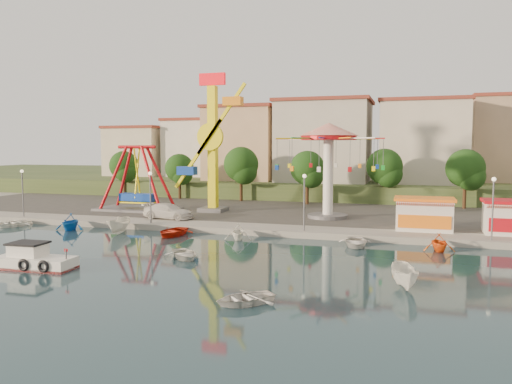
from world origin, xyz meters
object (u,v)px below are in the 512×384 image
at_px(kamikaze_tower, 214,146).
at_px(skiff, 405,277).
at_px(van, 168,211).
at_px(pirate_ship_ride, 137,180).
at_px(rowboat_a, 184,254).
at_px(wave_swinger, 328,149).
at_px(cabin_motorboat, 34,261).

distance_m(kamikaze_tower, skiff, 34.58).
distance_m(kamikaze_tower, van, 10.24).
relative_size(pirate_ship_ride, rowboat_a, 2.84).
relative_size(wave_swinger, rowboat_a, 3.30).
height_order(cabin_motorboat, rowboat_a, cabin_motorboat).
height_order(kamikaze_tower, skiff, kamikaze_tower).
height_order(cabin_motorboat, van, van).
relative_size(kamikaze_tower, wave_swinger, 1.42).
bearing_deg(skiff, van, 133.51).
xyz_separation_m(skiff, van, (-24.88, 18.42, 0.71)).
distance_m(cabin_motorboat, skiff, 24.67).
height_order(rowboat_a, skiff, skiff).
height_order(wave_swinger, cabin_motorboat, wave_swinger).
distance_m(pirate_ship_ride, cabin_motorboat, 27.50).
bearing_deg(wave_swinger, rowboat_a, -109.91).
xyz_separation_m(pirate_ship_ride, wave_swinger, (23.44, 0.29, 3.80)).
height_order(pirate_ship_ride, cabin_motorboat, pirate_ship_ride).
bearing_deg(kamikaze_tower, pirate_ship_ride, -171.29).
bearing_deg(cabin_motorboat, van, 88.14).
relative_size(pirate_ship_ride, van, 1.76).
bearing_deg(pirate_ship_ride, skiff, -36.82).
distance_m(skiff, van, 30.97).
relative_size(pirate_ship_ride, wave_swinger, 0.86).
distance_m(kamikaze_tower, rowboat_a, 24.19).
distance_m(pirate_ship_ride, van, 9.31).
bearing_deg(wave_swinger, kamikaze_tower, 175.10).
height_order(wave_swinger, skiff, wave_swinger).
xyz_separation_m(kamikaze_tower, rowboat_a, (6.32, -21.89, -8.14)).
bearing_deg(rowboat_a, van, 78.90).
relative_size(kamikaze_tower, skiff, 4.47).
bearing_deg(cabin_motorboat, rowboat_a, 31.19).
height_order(pirate_ship_ride, van, pirate_ship_ride).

